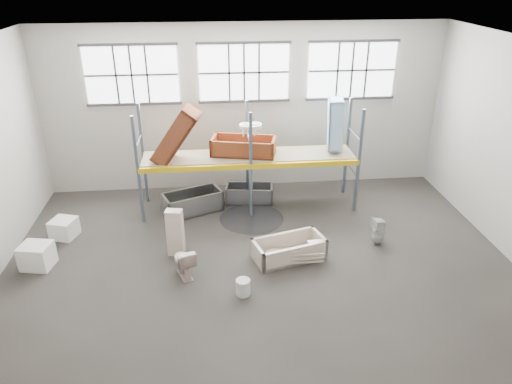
{
  "coord_description": "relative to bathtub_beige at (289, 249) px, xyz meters",
  "views": [
    {
      "loc": [
        -1.06,
        -8.96,
        6.47
      ],
      "look_at": [
        0.0,
        1.5,
        1.4
      ],
      "focal_mm": 33.43,
      "sensor_mm": 36.0,
      "label": 1
    }
  ],
  "objects": [
    {
      "name": "floor",
      "position": [
        -0.71,
        -0.65,
        -0.3
      ],
      "size": [
        12.0,
        10.0,
        0.1
      ],
      "primitive_type": "cube",
      "color": "#433E3A",
      "rests_on": "ground"
    },
    {
      "name": "ceiling",
      "position": [
        -0.71,
        -0.65,
        4.8
      ],
      "size": [
        12.0,
        10.0,
        0.1
      ],
      "primitive_type": "cube",
      "color": "silver",
      "rests_on": "ground"
    },
    {
      "name": "wall_back",
      "position": [
        -0.71,
        4.4,
        2.25
      ],
      "size": [
        12.0,
        0.1,
        5.0
      ],
      "primitive_type": "cube",
      "color": "#B3B0A6",
      "rests_on": "ground"
    },
    {
      "name": "wall_front",
      "position": [
        -0.71,
        -5.7,
        2.25
      ],
      "size": [
        12.0,
        0.1,
        5.0
      ],
      "primitive_type": "cube",
      "color": "#B0ADA3",
      "rests_on": "ground"
    },
    {
      "name": "window_left",
      "position": [
        -3.91,
        4.29,
        3.35
      ],
      "size": [
        2.6,
        0.04,
        1.6
      ],
      "primitive_type": "cube",
      "color": "white",
      "rests_on": "wall_back"
    },
    {
      "name": "window_mid",
      "position": [
        -0.71,
        4.29,
        3.35
      ],
      "size": [
        2.6,
        0.04,
        1.6
      ],
      "primitive_type": "cube",
      "color": "white",
      "rests_on": "wall_back"
    },
    {
      "name": "window_right",
      "position": [
        2.49,
        4.29,
        3.35
      ],
      "size": [
        2.6,
        0.04,
        1.6
      ],
      "primitive_type": "cube",
      "color": "white",
      "rests_on": "wall_back"
    },
    {
      "name": "rack_upright_la",
      "position": [
        -3.71,
        2.25,
        1.25
      ],
      "size": [
        0.08,
        0.08,
        3.0
      ],
      "primitive_type": "cube",
      "color": "slate",
      "rests_on": "floor"
    },
    {
      "name": "rack_upright_lb",
      "position": [
        -3.71,
        3.45,
        1.25
      ],
      "size": [
        0.08,
        0.08,
        3.0
      ],
      "primitive_type": "cube",
      "color": "slate",
      "rests_on": "floor"
    },
    {
      "name": "rack_upright_ma",
      "position": [
        -0.71,
        2.25,
        1.25
      ],
      "size": [
        0.08,
        0.08,
        3.0
      ],
      "primitive_type": "cube",
      "color": "slate",
      "rests_on": "floor"
    },
    {
      "name": "rack_upright_mb",
      "position": [
        -0.71,
        3.45,
        1.25
      ],
      "size": [
        0.08,
        0.08,
        3.0
      ],
      "primitive_type": "cube",
      "color": "slate",
      "rests_on": "floor"
    },
    {
      "name": "rack_upright_ra",
      "position": [
        2.29,
        2.25,
        1.25
      ],
      "size": [
        0.08,
        0.08,
        3.0
      ],
      "primitive_type": "cube",
      "color": "slate",
      "rests_on": "floor"
    },
    {
      "name": "rack_upright_rb",
      "position": [
        2.29,
        3.45,
        1.25
      ],
      "size": [
        0.08,
        0.08,
        3.0
      ],
      "primitive_type": "cube",
      "color": "slate",
      "rests_on": "floor"
    },
    {
      "name": "rack_beam_front",
      "position": [
        -0.71,
        2.25,
        1.25
      ],
      "size": [
        6.0,
        0.1,
        0.14
      ],
      "primitive_type": "cube",
      "color": "yellow",
      "rests_on": "floor"
    },
    {
      "name": "rack_beam_back",
      "position": [
        -0.71,
        3.45,
        1.25
      ],
      "size": [
        6.0,
        0.1,
        0.14
      ],
      "primitive_type": "cube",
      "color": "yellow",
      "rests_on": "floor"
    },
    {
      "name": "shelf_deck",
      "position": [
        -0.71,
        2.85,
        1.33
      ],
      "size": [
        5.9,
        1.1,
        0.03
      ],
      "primitive_type": "cube",
      "color": "gray",
      "rests_on": "floor"
    },
    {
      "name": "wet_patch",
      "position": [
        -0.71,
        2.05,
        -0.25
      ],
      "size": [
        1.8,
        1.8,
        0.0
      ],
      "primitive_type": "cylinder",
      "color": "black",
      "rests_on": "floor"
    },
    {
      "name": "bathtub_beige",
      "position": [
        0.0,
        0.0,
        0.0
      ],
      "size": [
        1.85,
        1.23,
        0.5
      ],
      "primitive_type": null,
      "rotation": [
        0.0,
        0.0,
        0.27
      ],
      "color": "beige",
      "rests_on": "floor"
    },
    {
      "name": "cistern_spare",
      "position": [
        0.64,
        -0.1,
        0.03
      ],
      "size": [
        0.42,
        0.22,
        0.39
      ],
      "primitive_type": "cube",
      "rotation": [
        0.0,
        0.0,
        0.06
      ],
      "color": "silver",
      "rests_on": "bathtub_beige"
    },
    {
      "name": "sink_in_tub",
      "position": [
        -0.38,
        -0.18,
        -0.09
      ],
      "size": [
        0.63,
        0.63,
        0.17
      ],
      "primitive_type": "imported",
      "rotation": [
        0.0,
        0.0,
        -0.37
      ],
      "color": "beige",
      "rests_on": "bathtub_beige"
    },
    {
      "name": "toilet_beige",
      "position": [
        -2.5,
        -0.47,
        0.12
      ],
      "size": [
        0.64,
        0.82,
        0.74
      ],
      "primitive_type": "imported",
      "rotation": [
        0.0,
        0.0,
        3.5
      ],
      "color": "beige",
      "rests_on": "floor"
    },
    {
      "name": "cistern_tall",
      "position": [
        -2.71,
        0.45,
        0.35
      ],
      "size": [
        0.43,
        0.32,
        1.2
      ],
      "primitive_type": "cube",
      "rotation": [
        0.0,
        0.0,
        -0.18
      ],
      "color": "beige",
      "rests_on": "floor"
    },
    {
      "name": "toilet_white",
      "position": [
        2.35,
        0.41,
        0.12
      ],
      "size": [
        0.4,
        0.4,
        0.73
      ],
      "primitive_type": "imported",
      "rotation": [
        0.0,
        0.0,
        -1.34
      ],
      "color": "silver",
      "rests_on": "floor"
    },
    {
      "name": "steel_tub_left",
      "position": [
        -2.36,
        2.65,
        0.05
      ],
      "size": [
        1.79,
        1.31,
        0.6
      ],
      "primitive_type": null,
      "rotation": [
        0.0,
        0.0,
        0.38
      ],
      "color": "#999DA0",
      "rests_on": "floor"
    },
    {
      "name": "steel_tub_right",
      "position": [
        -0.68,
        3.14,
        0.0
      ],
      "size": [
        1.44,
        0.81,
        0.5
      ],
      "primitive_type": null,
      "rotation": [
        0.0,
        0.0,
        -0.12
      ],
      "color": "#989AA0",
      "rests_on": "floor"
    },
    {
      "name": "rust_tub_flat",
      "position": [
        -0.85,
        2.95,
        1.57
      ],
      "size": [
        1.92,
        1.22,
        0.5
      ],
      "primitive_type": null,
      "rotation": [
        0.0,
        0.0,
        -0.23
      ],
      "color": "brown",
      "rests_on": "shelf_deck"
    },
    {
      "name": "rust_tub_tilted",
      "position": [
        -2.67,
        2.64,
        2.04
      ],
      "size": [
        1.51,
        1.07,
        1.67
      ],
      "primitive_type": null,
      "rotation": [
        0.0,
        -0.96,
        -0.21
      ],
      "color": "brown",
      "rests_on": "shelf_deck"
    },
    {
      "name": "sink_on_shelf",
      "position": [
        -0.68,
        2.59,
        1.84
      ],
      "size": [
        0.66,
        0.55,
        0.53
      ],
      "primitive_type": "imported",
      "rotation": [
        0.0,
        0.0,
        0.15
      ],
      "color": "white",
      "rests_on": "rust_tub_flat"
    },
    {
      "name": "blue_tub_upright",
      "position": [
        1.72,
        2.92,
        2.14
      ],
      "size": [
        0.56,
        0.74,
        1.44
      ],
      "primitive_type": null,
      "rotation": [
        0.0,
        1.54,
        -0.18
      ],
      "color": "#9DCCF7",
      "rests_on": "shelf_deck"
    },
    {
      "name": "bucket",
      "position": [
        -1.21,
        -1.3,
        -0.07
      ],
      "size": [
        0.36,
        0.36,
        0.37
      ],
      "primitive_type": "cylinder",
      "rotation": [
        0.0,
        0.0,
        0.18
      ],
      "color": "silver",
      "rests_on": "floor"
    },
    {
      "name": "carton_near",
      "position": [
        -5.93,
        0.24,
        0.04
      ],
      "size": [
        0.78,
        0.71,
        0.58
      ],
      "primitive_type": "cube",
      "rotation": [
        0.0,
        0.0,
        -0.2
      ],
      "color": "white",
      "rests_on": "floor"
    },
    {
      "name": "carton_far",
      "position": [
        -5.66,
        1.58,
        -0.01
      ],
      "size": [
        0.74,
        0.74,
        0.49
      ],
      "primitive_type": "cube",
      "rotation": [
        0.0,
        0.0,
        -0.31
      ],
      "color": "white",
      "rests_on": "floor"
    }
  ]
}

